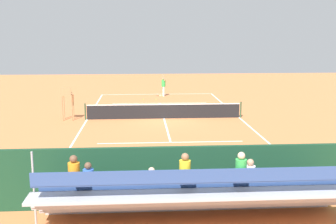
# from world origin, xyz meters

# --- Properties ---
(ground_plane) EXTENTS (60.00, 60.00, 0.00)m
(ground_plane) POSITION_xyz_m (0.00, 0.00, 0.00)
(ground_plane) COLOR #D17542
(court_line_markings) EXTENTS (10.10, 22.20, 0.01)m
(court_line_markings) POSITION_xyz_m (0.00, -0.04, 0.00)
(court_line_markings) COLOR white
(court_line_markings) RESTS_ON ground
(tennis_net) EXTENTS (10.30, 0.10, 1.07)m
(tennis_net) POSITION_xyz_m (0.00, 0.00, 0.50)
(tennis_net) COLOR black
(tennis_net) RESTS_ON ground
(backdrop_wall) EXTENTS (18.00, 0.16, 2.00)m
(backdrop_wall) POSITION_xyz_m (0.00, 14.00, 1.00)
(backdrop_wall) COLOR #194228
(backdrop_wall) RESTS_ON ground
(bleacher_stand) EXTENTS (9.06, 2.40, 2.48)m
(bleacher_stand) POSITION_xyz_m (0.09, 15.38, 0.95)
(bleacher_stand) COLOR #B2B2B7
(bleacher_stand) RESTS_ON ground
(umpire_chair) EXTENTS (0.67, 0.67, 2.14)m
(umpire_chair) POSITION_xyz_m (6.20, 0.02, 1.31)
(umpire_chair) COLOR #A88456
(umpire_chair) RESTS_ON ground
(courtside_bench) EXTENTS (1.80, 0.40, 0.93)m
(courtside_bench) POSITION_xyz_m (-2.27, 13.27, 0.56)
(courtside_bench) COLOR #234C2D
(courtside_bench) RESTS_ON ground
(equipment_bag) EXTENTS (0.90, 0.36, 0.36)m
(equipment_bag) POSITION_xyz_m (-0.24, 13.40, 0.18)
(equipment_bag) COLOR #334C8C
(equipment_bag) RESTS_ON ground
(tennis_player) EXTENTS (0.39, 0.54, 1.93)m
(tennis_player) POSITION_xyz_m (-0.52, -9.78, 1.02)
(tennis_player) COLOR white
(tennis_player) RESTS_ON ground
(tennis_racket) EXTENTS (0.58, 0.40, 0.03)m
(tennis_racket) POSITION_xyz_m (-0.23, -10.03, 0.01)
(tennis_racket) COLOR black
(tennis_racket) RESTS_ON ground
(tennis_ball_near) EXTENTS (0.07, 0.07, 0.07)m
(tennis_ball_near) POSITION_xyz_m (1.27, -7.92, 0.03)
(tennis_ball_near) COLOR #CCDB33
(tennis_ball_near) RESTS_ON ground
(tennis_ball_far) EXTENTS (0.07, 0.07, 0.07)m
(tennis_ball_far) POSITION_xyz_m (0.22, -7.70, 0.03)
(tennis_ball_far) COLOR #CCDB33
(tennis_ball_far) RESTS_ON ground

